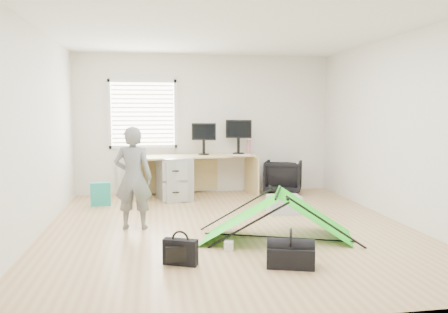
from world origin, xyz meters
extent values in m
plane|color=tan|center=(0.00, 0.00, 0.00)|extent=(5.50, 5.50, 0.00)
cube|color=silver|center=(0.00, 2.75, 1.35)|extent=(5.00, 0.02, 2.70)
cube|color=silver|center=(-1.20, 2.71, 1.55)|extent=(1.20, 0.06, 1.20)
cube|color=silver|center=(-1.20, 2.67, 0.45)|extent=(1.00, 0.12, 0.60)
cube|color=tan|center=(-0.27, 2.34, 0.39)|extent=(2.37, 1.06, 0.78)
cube|color=#9B9EA0|center=(-0.64, 2.04, 0.39)|extent=(0.67, 0.78, 0.78)
cube|color=black|center=(-0.07, 2.39, 1.00)|extent=(0.47, 0.25, 0.44)
cube|color=black|center=(0.62, 2.46, 1.02)|extent=(0.51, 0.31, 0.48)
cube|color=beige|center=(0.55, 2.09, 0.79)|extent=(0.50, 0.30, 0.02)
cylinder|color=#B96873|center=(0.84, 2.51, 0.91)|extent=(0.09, 0.09, 0.27)
imported|color=black|center=(1.49, 2.35, 0.32)|extent=(0.91, 0.92, 0.64)
imported|color=slate|center=(-1.29, 0.17, 0.70)|extent=(0.56, 0.41, 1.41)
cube|color=#B5BBBE|center=(1.00, 0.70, 0.14)|extent=(0.51, 0.37, 0.28)
cube|color=teal|center=(-1.92, 1.75, 0.20)|extent=(0.35, 0.18, 0.40)
cube|color=black|center=(-0.75, -1.37, 0.14)|extent=(0.38, 0.25, 0.27)
cube|color=silver|center=(-0.16, -0.96, 0.05)|extent=(0.13, 0.13, 0.11)
cube|color=black|center=(0.37, -1.61, 0.11)|extent=(0.54, 0.38, 0.21)
camera|label=1|loc=(-1.02, -5.83, 1.61)|focal=35.00mm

